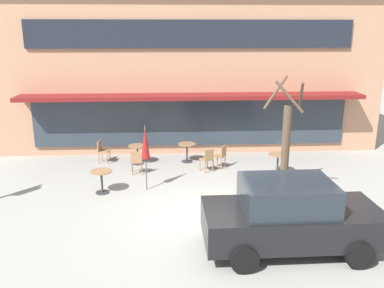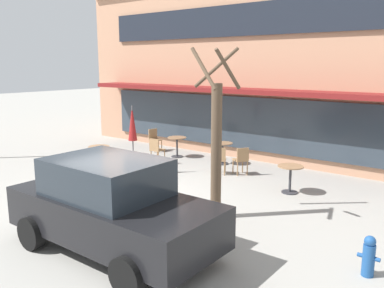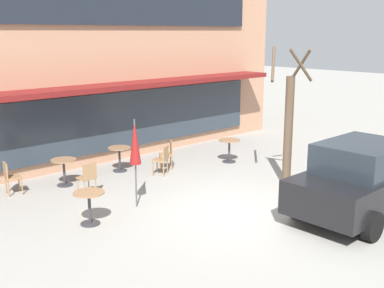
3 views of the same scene
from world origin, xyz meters
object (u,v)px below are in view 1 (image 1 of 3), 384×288
at_px(cafe_chair_3, 221,155).
at_px(patio_umbrella_green_folded, 145,143).
at_px(cafe_table_near_wall, 278,160).
at_px(street_tree, 285,150).
at_px(cafe_table_streetside, 138,151).
at_px(cafe_table_by_tree, 187,150).
at_px(cafe_chair_0, 102,150).
at_px(cafe_chair_1, 137,161).
at_px(cafe_chair_2, 207,158).
at_px(parked_sedan, 290,216).
at_px(cafe_table_mid_patio, 102,178).

bearing_deg(cafe_chair_3, patio_umbrella_green_folded, -143.27).
relative_size(cafe_table_near_wall, cafe_chair_3, 0.85).
relative_size(cafe_table_near_wall, street_tree, 0.20).
distance_m(cafe_table_streetside, cafe_table_by_tree, 1.97).
height_order(cafe_chair_3, street_tree, street_tree).
relative_size(cafe_table_near_wall, patio_umbrella_green_folded, 0.35).
xyz_separation_m(cafe_table_streetside, cafe_table_by_tree, (1.96, 0.15, 0.00)).
height_order(cafe_table_near_wall, cafe_chair_0, cafe_chair_0).
xyz_separation_m(cafe_table_by_tree, street_tree, (2.71, -4.31, 1.22)).
height_order(cafe_table_by_tree, cafe_chair_0, cafe_chair_0).
bearing_deg(cafe_chair_1, cafe_chair_2, 2.38).
bearing_deg(patio_umbrella_green_folded, cafe_chair_3, 36.73).
bearing_deg(cafe_chair_1, cafe_table_streetside, 92.45).
distance_m(cafe_chair_0, cafe_chair_3, 4.75).
bearing_deg(street_tree, cafe_table_near_wall, 78.22).
xyz_separation_m(patio_umbrella_green_folded, street_tree, (4.18, -1.43, 0.11)).
relative_size(cafe_chair_2, cafe_chair_3, 1.00).
height_order(cafe_chair_1, parked_sedan, parked_sedan).
bearing_deg(cafe_chair_2, cafe_chair_3, 35.72).
distance_m(cafe_table_streetside, patio_umbrella_green_folded, 2.99).
bearing_deg(cafe_table_near_wall, cafe_chair_0, 165.69).
bearing_deg(cafe_table_near_wall, cafe_chair_1, 177.37).
bearing_deg(cafe_chair_2, cafe_table_streetside, 157.90).
xyz_separation_m(cafe_table_streetside, patio_umbrella_green_folded, (0.49, -2.73, 1.11)).
bearing_deg(cafe_chair_1, cafe_table_by_tree, 35.00).
height_order(cafe_table_by_tree, cafe_chair_2, cafe_chair_2).
height_order(cafe_chair_0, cafe_chair_3, same).
height_order(patio_umbrella_green_folded, cafe_chair_2, patio_umbrella_green_folded).
relative_size(cafe_table_streetside, cafe_table_by_tree, 1.00).
bearing_deg(cafe_table_by_tree, cafe_table_near_wall, -25.70).
bearing_deg(patio_umbrella_green_folded, cafe_table_mid_patio, -172.11).
bearing_deg(parked_sedan, cafe_table_streetside, 121.37).
bearing_deg(cafe_chair_0, patio_umbrella_green_folded, -57.50).
distance_m(cafe_chair_0, cafe_chair_1, 2.07).
bearing_deg(parked_sedan, cafe_table_mid_patio, 142.97).
bearing_deg(cafe_table_mid_patio, cafe_chair_0, 98.43).
relative_size(patio_umbrella_green_folded, cafe_chair_0, 2.47).
relative_size(cafe_chair_1, cafe_chair_2, 1.00).
xyz_separation_m(patio_umbrella_green_folded, cafe_chair_2, (2.18, 1.64, -1.10)).
distance_m(patio_umbrella_green_folded, cafe_chair_3, 3.60).
bearing_deg(cafe_table_by_tree, cafe_table_streetside, -175.77).
bearing_deg(cafe_table_mid_patio, cafe_table_by_tree, 46.55).
xyz_separation_m(cafe_table_streetside, street_tree, (4.67, -4.16, 1.22)).
bearing_deg(parked_sedan, street_tree, 77.87).
height_order(cafe_chair_0, cafe_chair_1, same).
bearing_deg(cafe_chair_2, cafe_table_near_wall, -7.70).
bearing_deg(cafe_chair_0, cafe_chair_3, -11.52).
height_order(cafe_table_by_tree, parked_sedan, parked_sedan).
height_order(cafe_table_by_tree, cafe_table_mid_patio, same).
relative_size(cafe_chair_1, parked_sedan, 0.21).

